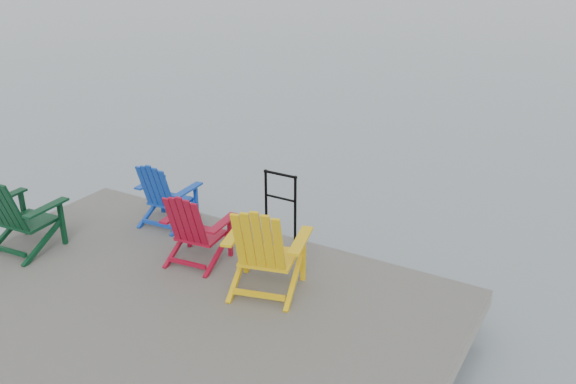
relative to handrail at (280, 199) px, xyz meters
The scene contains 7 objects.
ground 2.67m from the handrail, 95.83° to the right, with size 400.00×400.00×0.00m, color gray.
dock 2.56m from the handrail, 95.83° to the right, with size 6.00×5.00×1.40m.
handrail is the anchor object (origin of this frame).
chair_green 3.25m from the handrail, 143.12° to the right, with size 0.89×0.83×1.06m.
chair_blue 1.61m from the handrail, 162.99° to the right, with size 0.77×0.72×0.93m.
chair_red 1.23m from the handrail, 115.48° to the right, with size 0.81×0.76×0.95m.
chair_yellow 1.37m from the handrail, 66.29° to the right, with size 1.02×0.97×1.10m.
Camera 1 is at (3.95, -3.72, 4.18)m, focal length 38.00 mm.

